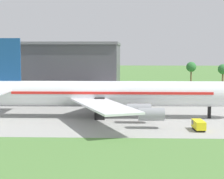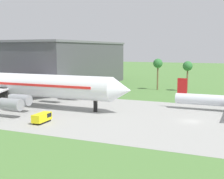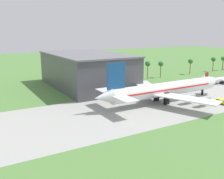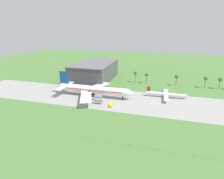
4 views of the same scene
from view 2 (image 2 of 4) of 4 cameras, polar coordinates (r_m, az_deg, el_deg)
ground_plane at (r=70.52m, az=14.28°, el=-5.67°), size 600.00×600.00×0.00m
taxiway_strip at (r=70.52m, az=14.28°, el=-5.67°), size 320.00×44.00×0.02m
jet_airliner at (r=91.67m, az=-17.22°, el=0.91°), size 69.24×52.91×19.43m
baggage_tug at (r=68.59m, az=-12.62°, el=-5.02°), size 2.29×5.12×2.07m
terminal_building at (r=139.45m, az=-9.42°, el=4.74°), size 36.72×61.20×18.88m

